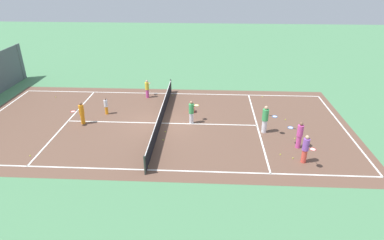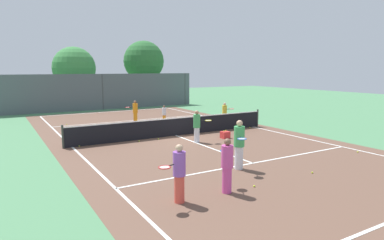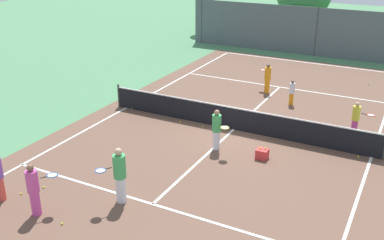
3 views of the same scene
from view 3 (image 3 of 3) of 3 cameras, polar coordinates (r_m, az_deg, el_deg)
The scene contains 20 objects.
ground_plane at distance 19.06m, azimuth 5.31°, elevation -1.21°, with size 80.00×80.00×0.00m, color #4C8456.
court_surface at distance 19.06m, azimuth 5.31°, elevation -1.20°, with size 13.00×25.00×0.01m.
tennis_net at distance 18.86m, azimuth 5.36°, elevation 0.21°, with size 11.90×0.10×1.10m.
perimeter_fence at distance 31.48m, azimuth 15.46°, elevation 10.68°, with size 18.00×0.12×3.20m.
player_0 at distance 22.08m, azimuth 12.52°, elevation 3.47°, with size 0.26×0.26×1.23m.
player_1 at distance 13.80m, azimuth -9.15°, elevation -6.86°, with size 0.72×0.94×1.82m.
player_2 at distance 23.50m, azimuth 9.53°, elevation 5.29°, with size 0.80×0.80×1.54m.
player_3 at distance 16.96m, azimuth 3.15°, elevation -1.17°, with size 0.88×0.72×1.61m.
player_5 at distance 13.86m, azimuth -19.39°, elevation -8.23°, with size 0.70×0.90×1.65m.
player_6 at distance 19.31m, azimuth 20.06°, elevation 0.19°, with size 0.88×0.34×1.45m.
ball_crate at distance 16.73m, azimuth 8.88°, elevation -4.24°, with size 0.42×0.39×0.43m.
tennis_ball_0 at distance 19.15m, azimuth 1.37°, elevation -0.88°, with size 0.07×0.07×0.07m, color #CCE533.
tennis_ball_1 at distance 17.74m, azimuth 20.33°, elevation -4.39°, with size 0.07×0.07×0.07m, color #CCE533.
tennis_ball_2 at distance 21.37m, azimuth -7.63°, elevation 1.47°, with size 0.07×0.07×0.07m, color #CCE533.
tennis_ball_3 at distance 15.41m, azimuth -20.83°, elevation -8.72°, with size 0.07×0.07×0.07m, color #CCE533.
tennis_ball_5 at distance 13.61m, azimuth -16.15°, elevation -12.50°, with size 0.07×0.07×0.07m, color #CCE533.
tennis_ball_6 at distance 15.52m, azimuth -18.28°, elevation -8.09°, with size 0.07×0.07×0.07m, color #CCE533.
tennis_ball_7 at distance 26.52m, azimuth 21.47°, elevation 4.28°, with size 0.07×0.07×0.07m, color #CCE533.
tennis_ball_8 at distance 19.61m, azimuth -1.49°, elevation -0.31°, with size 0.07×0.07×0.07m, color #CCE533.
tennis_ball_10 at distance 26.56m, azimuth 1.92°, elevation 5.88°, with size 0.07×0.07×0.07m, color #CCE533.
Camera 3 is at (6.48, -16.21, 7.65)m, focal length 42.11 mm.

